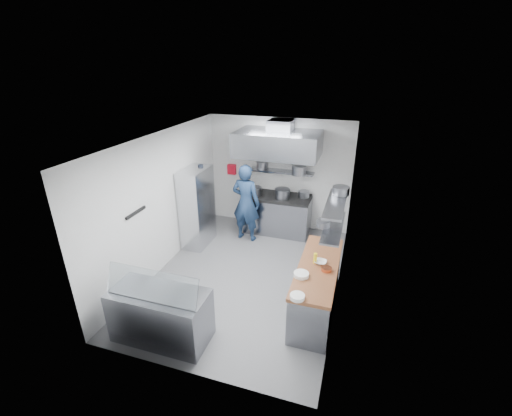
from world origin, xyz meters
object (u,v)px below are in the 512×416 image
(gas_range, at_px, (278,215))
(chef, at_px, (246,203))
(wire_rack, at_px, (197,207))
(display_case, at_px, (161,315))

(gas_range, distance_m, chef, 1.01)
(gas_range, xyz_separation_m, wire_rack, (-1.63, -1.17, 0.48))
(wire_rack, bearing_deg, display_case, -74.50)
(chef, relative_size, display_case, 1.26)
(gas_range, relative_size, wire_rack, 0.86)
(display_case, bearing_deg, wire_rack, 105.50)
(gas_range, distance_m, display_case, 4.18)
(chef, xyz_separation_m, display_case, (-0.18, -3.49, -0.52))
(gas_range, relative_size, chef, 0.85)
(chef, distance_m, wire_rack, 1.14)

